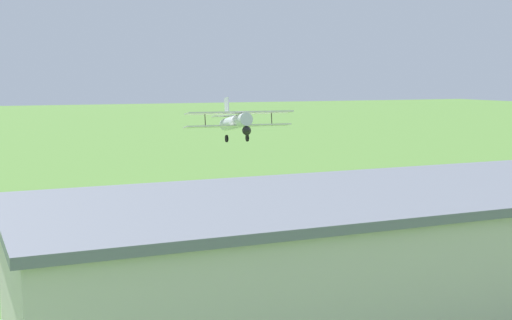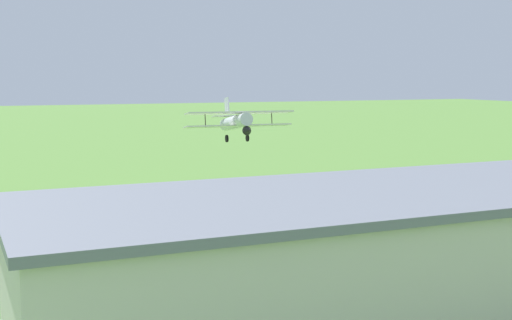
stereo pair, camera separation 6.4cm
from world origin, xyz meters
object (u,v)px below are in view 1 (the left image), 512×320
Objects in this scene: biplane at (237,121)px; person_crossing_taxiway at (39,262)px; hangar at (379,251)px; person_walking_on_apron at (30,239)px; person_at_fence_line at (77,253)px.

person_crossing_taxiway is at bearing 47.29° from biplane.
biplane reaches higher than hangar.
hangar is 18.22× the size of person_crossing_taxiway.
person_walking_on_apron is (18.82, 14.57, -5.56)m from biplane.
biplane is 24.44m from person_walking_on_apron.
biplane is 5.68× the size of person_crossing_taxiway.
biplane is (-6.00, -31.71, 3.57)m from hangar.
person_at_fence_line is (10.84, -12.48, -1.92)m from hangar.
biplane reaches higher than person_crossing_taxiway.
person_crossing_taxiway is (18.90, 20.48, -5.47)m from biplane.
person_crossing_taxiway is (0.08, 5.91, 0.08)m from person_walking_on_apron.
person_crossing_taxiway reaches higher than person_walking_on_apron.
hangar is 16.64m from person_at_fence_line.
biplane is 5.78× the size of person_at_fence_line.
hangar is at bearing 79.28° from biplane.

